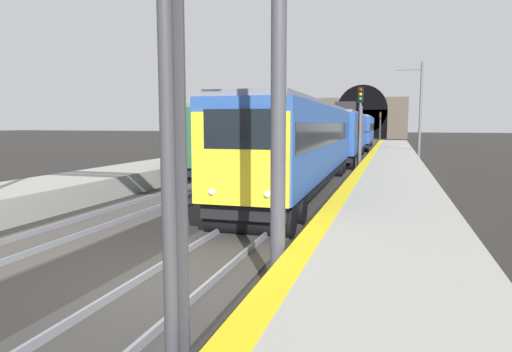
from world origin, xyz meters
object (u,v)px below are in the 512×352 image
(train_main_approaching, at_px, (345,133))
(railway_signal_mid, at_px, (360,120))
(catenary_mast_near, at_px, (260,119))
(train_adjacent_platform, at_px, (293,132))
(railway_signal_near, at_px, (168,117))
(railway_signal_far, at_px, (380,124))
(overhead_signal_gantry, at_px, (64,2))
(catenary_mast_far, at_px, (420,111))

(train_main_approaching, height_order, railway_signal_mid, railway_signal_mid)
(railway_signal_mid, bearing_deg, catenary_mast_near, -146.36)
(train_adjacent_platform, xyz_separation_m, railway_signal_near, (-37.22, -6.77, 0.88))
(railway_signal_near, distance_m, railway_signal_mid, 27.60)
(train_adjacent_platform, distance_m, railway_signal_far, 37.78)
(train_adjacent_platform, xyz_separation_m, catenary_mast_near, (9.71, 6.10, 1.32))
(train_adjacent_platform, bearing_deg, train_main_approaching, -111.13)
(train_adjacent_platform, height_order, catenary_mast_near, catenary_mast_near)
(railway_signal_mid, relative_size, overhead_signal_gantry, 0.61)
(railway_signal_mid, xyz_separation_m, catenary_mast_near, (19.33, 12.86, 0.32))
(railway_signal_far, height_order, overhead_signal_gantry, overhead_signal_gantry)
(railway_signal_far, bearing_deg, overhead_signal_gantry, -3.47)
(railway_signal_far, xyz_separation_m, overhead_signal_gantry, (-70.63, 4.28, 2.60))
(overhead_signal_gantry, relative_size, catenary_mast_near, 1.29)
(railway_signal_mid, distance_m, catenary_mast_far, 10.24)
(overhead_signal_gantry, bearing_deg, railway_signal_far, -3.47)
(railway_signal_mid, height_order, overhead_signal_gantry, overhead_signal_gantry)
(train_adjacent_platform, height_order, catenary_mast_far, catenary_mast_far)
(catenary_mast_far, bearing_deg, train_adjacent_platform, 88.10)
(train_main_approaching, height_order, train_adjacent_platform, train_adjacent_platform)
(train_main_approaching, height_order, catenary_mast_near, catenary_mast_near)
(train_adjacent_platform, distance_m, catenary_mast_far, 11.24)
(train_main_approaching, distance_m, railway_signal_far, 39.10)
(train_main_approaching, xyz_separation_m, railway_signal_mid, (-7.74, -1.80, 1.05))
(train_adjacent_platform, relative_size, railway_signal_near, 7.49)
(railway_signal_far, relative_size, overhead_signal_gantry, 0.55)
(train_adjacent_platform, xyz_separation_m, overhead_signal_gantry, (-33.47, -2.48, 3.27))
(overhead_signal_gantry, bearing_deg, train_adjacent_platform, 4.24)
(train_main_approaching, relative_size, catenary_mast_far, 6.85)
(train_adjacent_platform, bearing_deg, catenary_mast_far, -92.25)
(train_main_approaching, xyz_separation_m, overhead_signal_gantry, (-31.58, 2.48, 3.33))
(railway_signal_near, bearing_deg, railway_signal_far, -180.00)
(train_adjacent_platform, xyz_separation_m, railway_signal_mid, (-9.62, -6.77, 0.99))
(train_main_approaching, bearing_deg, railway_signal_far, 176.39)
(overhead_signal_gantry, height_order, catenary_mast_near, overhead_signal_gantry)
(train_main_approaching, distance_m, railway_signal_near, 35.40)
(railway_signal_far, bearing_deg, train_adjacent_platform, -10.32)
(train_main_approaching, height_order, overhead_signal_gantry, overhead_signal_gantry)
(railway_signal_near, height_order, railway_signal_mid, railway_signal_mid)
(catenary_mast_near, bearing_deg, overhead_signal_gantry, -168.76)
(railway_signal_mid, bearing_deg, overhead_signal_gantry, -10.18)
(overhead_signal_gantry, distance_m, catenary_mast_far, 34.23)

